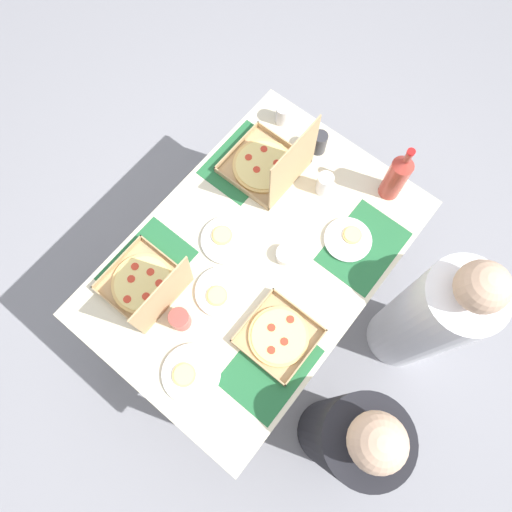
{
  "coord_description": "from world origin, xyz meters",
  "views": [
    {
      "loc": [
        0.49,
        0.4,
        2.55
      ],
      "look_at": [
        0.0,
        0.0,
        0.74
      ],
      "focal_mm": 32.32,
      "sensor_mm": 36.0,
      "label": 1
    }
  ],
  "objects": [
    {
      "name": "plate_middle",
      "position": [
        0.02,
        -0.14,
        0.75
      ],
      "size": [
        0.22,
        0.22,
        0.03
      ],
      "color": "white",
      "rests_on": "dining_table"
    },
    {
      "name": "cup_spare",
      "position": [
        -0.6,
        -0.32,
        0.78
      ],
      "size": [
        0.07,
        0.07,
        0.1
      ],
      "primitive_type": "cylinder",
      "color": "silver",
      "rests_on": "dining_table"
    },
    {
      "name": "cup_clear_left",
      "position": [
        0.4,
        -0.06,
        0.78
      ],
      "size": [
        0.08,
        0.08,
        0.09
      ],
      "primitive_type": "cylinder",
      "color": "#BF4742",
      "rests_on": "dining_table"
    },
    {
      "name": "soda_bottle",
      "position": [
        -0.6,
        0.26,
        0.87
      ],
      "size": [
        0.09,
        0.09,
        0.32
      ],
      "color": "#B2382D",
      "rests_on": "dining_table"
    },
    {
      "name": "plate_far_left",
      "position": [
        0.53,
        0.11,
        0.75
      ],
      "size": [
        0.23,
        0.23,
        0.03
      ],
      "color": "white",
      "rests_on": "dining_table"
    },
    {
      "name": "placemat_far_left",
      "position": [
        -0.32,
        0.33,
        0.74
      ],
      "size": [
        0.36,
        0.26,
        0.0
      ],
      "primitive_type": "cube",
      "color": "#236638",
      "rests_on": "dining_table"
    },
    {
      "name": "plate_near_right",
      "position": [
        0.21,
        -0.01,
        0.75
      ],
      "size": [
        0.21,
        0.21,
        0.03
      ],
      "color": "white",
      "rests_on": "dining_table"
    },
    {
      "name": "cup_red",
      "position": [
        -0.43,
        0.03,
        0.79
      ],
      "size": [
        0.07,
        0.07,
        0.11
      ],
      "primitive_type": "cylinder",
      "color": "silver",
      "rests_on": "dining_table"
    },
    {
      "name": "pizza_box_corner_left",
      "position": [
        -0.35,
        -0.21,
        0.79
      ],
      "size": [
        0.31,
        0.31,
        0.35
      ],
      "color": "tan",
      "rests_on": "dining_table"
    },
    {
      "name": "pizza_box_corner_right",
      "position": [
        0.21,
        0.28,
        0.75
      ],
      "size": [
        0.27,
        0.27,
        0.04
      ],
      "color": "tan",
      "rests_on": "dining_table"
    },
    {
      "name": "placemat_near_right",
      "position": [
        0.32,
        -0.33,
        0.74
      ],
      "size": [
        0.36,
        0.26,
        0.0
      ],
      "primitive_type": "cube",
      "color": "#236638",
      "rests_on": "dining_table"
    },
    {
      "name": "pizza_box_center",
      "position": [
        0.38,
        -0.24,
        0.79
      ],
      "size": [
        0.29,
        0.32,
        0.33
      ],
      "color": "tan",
      "rests_on": "dining_table"
    },
    {
      "name": "condiment_bowl",
      "position": [
        -0.08,
        0.1,
        0.76
      ],
      "size": [
        0.09,
        0.09,
        0.04
      ],
      "primitive_type": "cylinder",
      "color": "white",
      "rests_on": "dining_table"
    },
    {
      "name": "diner_left_seat",
      "position": [
        -0.32,
        0.74,
        0.51
      ],
      "size": [
        0.32,
        0.32,
        1.13
      ],
      "color": "white",
      "rests_on": "ground_plane"
    },
    {
      "name": "cup_clear_right",
      "position": [
        -0.58,
        -0.1,
        0.79
      ],
      "size": [
        0.07,
        0.07,
        0.11
      ],
      "primitive_type": "cylinder",
      "color": "#333338",
      "rests_on": "dining_table"
    },
    {
      "name": "dining_table",
      "position": [
        0.0,
        0.0,
        0.63
      ],
      "size": [
        1.41,
        0.95,
        0.74
      ],
      "color": "#3F3328",
      "rests_on": "ground_plane"
    },
    {
      "name": "diner_right_seat",
      "position": [
        0.32,
        0.74,
        0.5
      ],
      "size": [
        0.32,
        0.32,
        1.12
      ],
      "color": "black",
      "rests_on": "ground_plane"
    },
    {
      "name": "plate_far_right",
      "position": [
        -0.3,
        0.26,
        0.75
      ],
      "size": [
        0.2,
        0.2,
        0.03
      ],
      "color": "white",
      "rests_on": "dining_table"
    },
    {
      "name": "ground_plane",
      "position": [
        0.0,
        0.0,
        0.0
      ],
      "size": [
        6.0,
        6.0,
        0.0
      ],
      "primitive_type": "plane",
      "color": "gray"
    },
    {
      "name": "placemat_far_right",
      "position": [
        0.32,
        0.33,
        0.74
      ],
      "size": [
        0.36,
        0.26,
        0.0
      ],
      "primitive_type": "cube",
      "color": "#236638",
      "rests_on": "dining_table"
    },
    {
      "name": "placemat_near_left",
      "position": [
        -0.32,
        -0.33,
        0.74
      ],
      "size": [
        0.36,
        0.26,
        0.0
      ],
      "primitive_type": "cube",
      "color": "#236638",
      "rests_on": "dining_table"
    }
  ]
}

